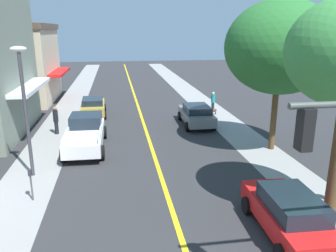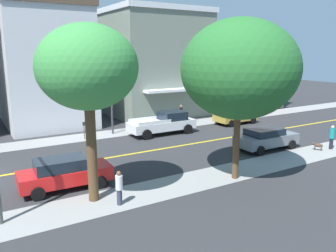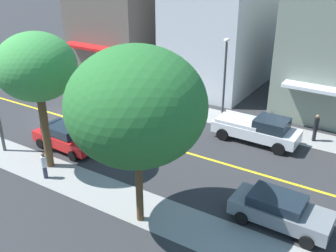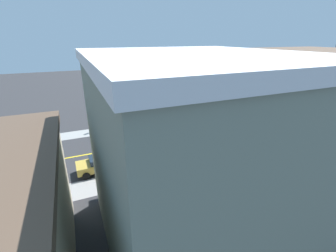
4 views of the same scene
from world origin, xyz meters
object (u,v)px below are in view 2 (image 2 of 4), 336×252
Objects in this scene: red_sedan_right_curb at (64,173)px; pedestrian_teal_shirt at (332,137)px; white_pickup_truck at (164,123)px; small_dog at (317,145)px; pedestrian_black_shirt at (181,114)px; gold_sedan_left_curb at (235,116)px; street_lamp at (111,88)px; grey_sedan_right_curb at (266,138)px; pedestrian_white_shirt at (119,187)px; parking_meter at (84,128)px; street_tree_right_corner at (88,68)px; street_tree_left_near at (240,69)px.

red_sedan_right_curb is 17.83m from pedestrian_teal_shirt.
white_pickup_truck is 11.63m from small_dog.
pedestrian_teal_shirt is (12.01, 4.57, -0.11)m from pedestrian_black_shirt.
white_pickup_truck is at bearing 3.20° from small_dog.
gold_sedan_left_curb is 9.88m from pedestrian_teal_shirt.
gold_sedan_left_curb is 5.15m from pedestrian_black_shirt.
white_pickup_truck is (0.00, -7.75, 0.13)m from gold_sedan_left_curb.
street_lamp reaches higher than small_dog.
pedestrian_black_shirt is (-9.64, -0.69, 0.21)m from grey_sedan_right_curb.
red_sedan_right_curb is 2.85× the size of pedestrian_white_shirt.
pedestrian_white_shirt is at bearing 71.37° from pedestrian_black_shirt.
pedestrian_black_shirt is at bearing 92.80° from parking_meter.
parking_meter is at bearing 68.94° from red_sedan_right_curb.
pedestrian_white_shirt reaches higher than red_sedan_right_curb.
gold_sedan_left_curb is (-9.40, 17.00, -5.17)m from street_tree_right_corner.
street_tree_left_near is at bearing 66.00° from small_dog.
parking_meter is 9.81m from red_sedan_right_curb.
street_tree_left_near is at bearing -99.29° from white_pickup_truck.
street_tree_right_corner is 1.40× the size of white_pickup_truck.
pedestrian_black_shirt is (0.09, 6.68, -2.75)m from street_lamp.
pedestrian_teal_shirt is (9.88, -0.11, 0.12)m from gold_sedan_left_curb.
small_dog is (2.10, 2.76, -0.43)m from grey_sedan_right_curb.
street_tree_left_near is 8.22m from pedestrian_white_shirt.
grey_sedan_right_curb is at bearing 98.27° from street_tree_right_corner.
small_dog is (11.74, 3.45, -0.64)m from pedestrian_black_shirt.
small_dog is at bearing -98.88° from gold_sedan_left_curb.
pedestrian_teal_shirt is at bearing 130.87° from pedestrian_white_shirt.
parking_meter is at bearing 17.35° from small_dog.
street_tree_right_corner is 13.10m from street_lamp.
small_dog is at bearing 157.92° from pedestrian_teal_shirt.
gold_sedan_left_curb is at bearing 0.62° from white_pickup_truck.
grey_sedan_right_curb is 3.49m from small_dog.
grey_sedan_right_curb is at bearing -119.56° from gold_sedan_left_curb.
parking_meter is 1.91× the size of small_dog.
gold_sedan_left_curb is at bearing 24.52° from red_sedan_right_curb.
red_sedan_right_curb is 1.07× the size of gold_sedan_left_curb.
gold_sedan_left_curb is 2.26× the size of pedestrian_black_shirt.
pedestrian_teal_shirt reaches higher than small_dog.
pedestrian_black_shirt is at bearing 102.10° from pedestrian_teal_shirt.
street_lamp is at bearing 124.18° from pedestrian_teal_shirt.
gold_sedan_left_curb is 5.95× the size of small_dog.
street_tree_left_near is 10.09m from red_sedan_right_curb.
gold_sedan_left_curb is (-7.34, 17.76, -0.04)m from red_sedan_right_curb.
white_pickup_truck is at bearing 58.53° from pedestrian_black_shirt.
pedestrian_teal_shirt reaches higher than gold_sedan_left_curb.
pedestrian_black_shirt reaches higher than white_pickup_truck.
pedestrian_teal_shirt is (11.56, 13.80, -0.00)m from parking_meter.
parking_meter is 0.24× the size of white_pickup_truck.
pedestrian_black_shirt is (-9.47, 13.08, 0.19)m from red_sedan_right_curb.
street_tree_left_near is 14.49m from pedestrian_black_shirt.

